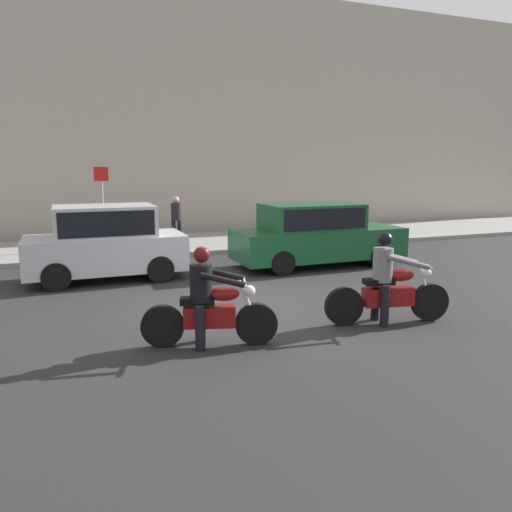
# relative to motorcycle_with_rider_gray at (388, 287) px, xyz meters

# --- Properties ---
(ground_plane) EXTENTS (80.00, 80.00, 0.00)m
(ground_plane) POSITION_rel_motorcycle_with_rider_gray_xyz_m (-2.18, 1.85, -0.66)
(ground_plane) COLOR #272727
(sidewalk_slab) EXTENTS (40.00, 4.40, 0.14)m
(sidewalk_slab) POSITION_rel_motorcycle_with_rider_gray_xyz_m (-2.18, 9.85, -0.59)
(sidewalk_slab) COLOR gray
(sidewalk_slab) RESTS_ON ground_plane
(building_facade) EXTENTS (40.00, 1.40, 9.55)m
(building_facade) POSITION_rel_motorcycle_with_rider_gray_xyz_m (-2.18, 13.25, 4.12)
(building_facade) COLOR #A89E8E
(building_facade) RESTS_ON ground_plane
(motorcycle_with_rider_gray) EXTENTS (2.25, 0.80, 1.61)m
(motorcycle_with_rider_gray) POSITION_rel_motorcycle_with_rider_gray_xyz_m (0.00, 0.00, 0.00)
(motorcycle_with_rider_gray) COLOR black
(motorcycle_with_rider_gray) RESTS_ON ground_plane
(motorcycle_with_rider_black_leather) EXTENTS (2.03, 0.87, 1.55)m
(motorcycle_with_rider_black_leather) POSITION_rel_motorcycle_with_rider_gray_xyz_m (-3.22, 0.04, -0.02)
(motorcycle_with_rider_black_leather) COLOR black
(motorcycle_with_rider_black_leather) RESTS_ON ground_plane
(parked_sedan_forest_green) EXTENTS (4.66, 1.82, 1.72)m
(parked_sedan_forest_green) POSITION_rel_motorcycle_with_rider_gray_xyz_m (1.23, 4.97, 0.23)
(parked_sedan_forest_green) COLOR #164C28
(parked_sedan_forest_green) RESTS_ON ground_plane
(parked_hatchback_silver) EXTENTS (3.70, 1.76, 1.80)m
(parked_hatchback_silver) POSITION_rel_motorcycle_with_rider_gray_xyz_m (-4.27, 5.33, 0.27)
(parked_hatchback_silver) COLOR #B2B5BA
(parked_hatchback_silver) RESTS_ON ground_plane
(street_sign_post) EXTENTS (0.44, 0.08, 2.59)m
(street_sign_post) POSITION_rel_motorcycle_with_rider_gray_xyz_m (-3.99, 9.43, 1.05)
(street_sign_post) COLOR gray
(street_sign_post) RESTS_ON sidewalk_slab
(pedestrian_bystander) EXTENTS (0.34, 0.34, 1.61)m
(pedestrian_bystander) POSITION_rel_motorcycle_with_rider_gray_xyz_m (-1.74, 9.02, 0.42)
(pedestrian_bystander) COLOR black
(pedestrian_bystander) RESTS_ON sidewalk_slab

